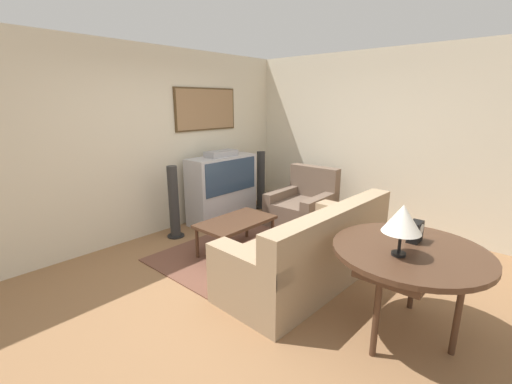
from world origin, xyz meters
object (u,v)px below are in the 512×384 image
Objects in this scene: console_table at (410,256)px; table_lamp at (402,219)px; armchair at (303,207)px; tv at (222,188)px; speaker_tower_right at (261,181)px; mantel_clock at (415,232)px; couch at (311,254)px; coffee_table at (236,224)px; speaker_tower_left at (174,204)px.

table_lamp reaches higher than console_table.
armchair is at bearing 51.94° from console_table.
tv is 1.12× the size of speaker_tower_right.
mantel_clock is (-0.78, -3.25, 0.32)m from tv.
couch is 1.72× the size of console_table.
tv reaches higher than coffee_table.
armchair is 5.52× the size of mantel_clock.
armchair is 1.12m from speaker_tower_right.
couch is 5.18× the size of table_lamp.
tv reaches higher than couch.
speaker_tower_right is (0.96, -0.01, -0.05)m from tv.
armchair is 1.52m from coffee_table.
speaker_tower_right is (1.92, 0.00, 0.00)m from speaker_tower_left.
coffee_table is at bearing 84.69° from console_table.
armchair is 0.93× the size of speaker_tower_left.
speaker_tower_left is (-0.18, 3.24, -0.37)m from mantel_clock.
speaker_tower_right is at bearing 56.96° from table_lamp.
coffee_table is 0.96× the size of speaker_tower_right.
mantel_clock is at bearing -37.50° from armchair.
tv is at bearing 70.59° from table_lamp.
armchair is (1.49, 1.11, -0.04)m from couch.
mantel_clock reaches higher than couch.
table_lamp is (-1.15, -3.25, 0.52)m from tv.
tv is 3.42m from console_table.
speaker_tower_right reaches higher than coffee_table.
tv reaches higher than mantel_clock.
table_lamp reaches higher than coffee_table.
couch is at bearing 68.44° from table_lamp.
armchair is at bearing -32.01° from speaker_tower_left.
mantel_clock is 3.70m from speaker_tower_right.
coffee_table is 0.96× the size of speaker_tower_left.
couch is 1.18m from mantel_clock.
speaker_tower_left is at bearing 180.00° from speaker_tower_right.
coffee_table is (-0.75, -1.07, -0.16)m from tv.
couch is 2.21m from speaker_tower_left.
console_table is (-0.96, -3.28, 0.16)m from tv.
speaker_tower_right reaches higher than console_table.
couch is at bearing 87.37° from mantel_clock.
speaker_tower_left is at bearing 86.74° from table_lamp.
armchair is at bearing 54.53° from mantel_clock.
console_table is (-0.22, -1.08, 0.39)m from couch.
table_lamp is 0.39× the size of speaker_tower_right.
console_table is 3.01× the size of table_lamp.
speaker_tower_left reaches higher than console_table.
console_table is at bearing -95.31° from coffee_table.
mantel_clock is at bearing -118.24° from speaker_tower_right.
speaker_tower_left reaches higher than armchair.
table_lamp is at bearing -100.27° from coffee_table.
armchair is 2.72m from mantel_clock.
couch is 2.01× the size of speaker_tower_left.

